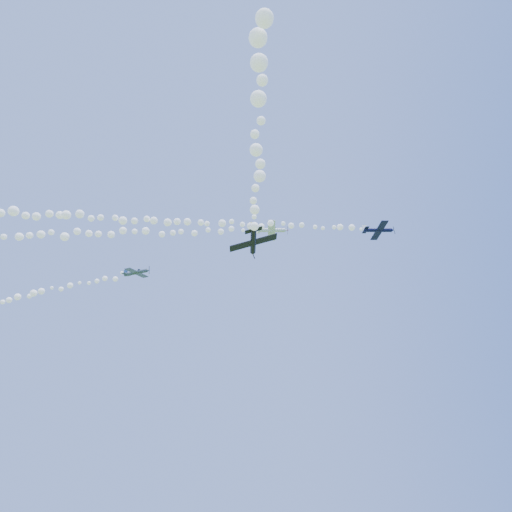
{
  "coord_description": "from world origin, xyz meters",
  "views": [
    {
      "loc": [
        7.99,
        -75.43,
        3.37
      ],
      "look_at": [
        6.37,
        -7.56,
        46.85
      ],
      "focal_mm": 30.0,
      "sensor_mm": 36.0,
      "label": 1
    }
  ],
  "objects_px": {
    "plane_white": "(271,230)",
    "plane_grey": "(137,272)",
    "plane_black": "(253,242)",
    "plane_navy": "(379,230)"
  },
  "relations": [
    {
      "from": "plane_white",
      "to": "plane_grey",
      "type": "distance_m",
      "value": 28.69
    },
    {
      "from": "plane_white",
      "to": "plane_grey",
      "type": "xyz_separation_m",
      "value": [
        -27.48,
        4.0,
        -7.23
      ]
    },
    {
      "from": "plane_black",
      "to": "plane_grey",
      "type": "bearing_deg",
      "value": 46.66
    },
    {
      "from": "plane_navy",
      "to": "plane_black",
      "type": "height_order",
      "value": "plane_navy"
    },
    {
      "from": "plane_white",
      "to": "plane_grey",
      "type": "relative_size",
      "value": 1.12
    },
    {
      "from": "plane_white",
      "to": "plane_black",
      "type": "bearing_deg",
      "value": -100.7
    },
    {
      "from": "plane_white",
      "to": "plane_navy",
      "type": "relative_size",
      "value": 1.1
    },
    {
      "from": "plane_navy",
      "to": "plane_white",
      "type": "bearing_deg",
      "value": 157.77
    },
    {
      "from": "plane_white",
      "to": "plane_navy",
      "type": "bearing_deg",
      "value": -16.11
    },
    {
      "from": "plane_white",
      "to": "plane_black",
      "type": "height_order",
      "value": "plane_white"
    }
  ]
}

